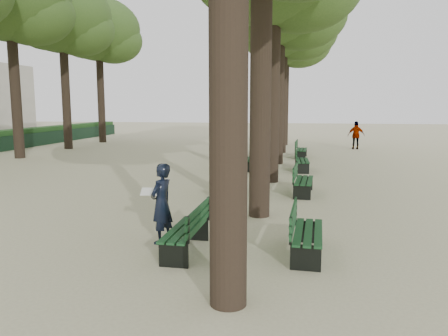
# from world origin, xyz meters

# --- Properties ---
(ground) EXTENTS (120.00, 120.00, 0.00)m
(ground) POSITION_xyz_m (0.00, 0.00, 0.00)
(ground) COLOR #BFB990
(ground) RESTS_ON ground
(tree_central_4) EXTENTS (6.00, 6.00, 9.95)m
(tree_central_4) POSITION_xyz_m (1.50, 18.00, 7.65)
(tree_central_4) COLOR #33261C
(tree_central_4) RESTS_ON ground
(tree_central_5) EXTENTS (6.00, 6.00, 9.95)m
(tree_central_5) POSITION_xyz_m (1.50, 23.00, 7.65)
(tree_central_5) COLOR #33261C
(tree_central_5) RESTS_ON ground
(tree_far_4) EXTENTS (6.00, 6.00, 10.45)m
(tree_far_4) POSITION_xyz_m (-12.00, 18.00, 8.14)
(tree_far_4) COLOR #33261C
(tree_far_4) RESTS_ON ground
(tree_far_5) EXTENTS (6.00, 6.00, 10.45)m
(tree_far_5) POSITION_xyz_m (-12.00, 23.00, 8.14)
(tree_far_5) COLOR #33261C
(tree_far_5) RESTS_ON ground
(bench_left_0) EXTENTS (0.61, 1.81, 0.92)m
(bench_left_0) POSITION_xyz_m (0.37, 0.00, 0.27)
(bench_left_0) COLOR black
(bench_left_0) RESTS_ON ground
(bench_left_1) EXTENTS (0.77, 1.85, 0.92)m
(bench_left_1) POSITION_xyz_m (0.37, 5.45, 0.27)
(bench_left_1) COLOR black
(bench_left_1) RESTS_ON ground
(bench_left_2) EXTENTS (0.58, 1.80, 0.92)m
(bench_left_2) POSITION_xyz_m (0.37, 10.88, 0.27)
(bench_left_2) COLOR black
(bench_left_2) RESTS_ON ground
(bench_left_3) EXTENTS (0.65, 1.83, 0.92)m
(bench_left_3) POSITION_xyz_m (0.37, 15.79, 0.27)
(bench_left_3) COLOR black
(bench_left_3) RESTS_ON ground
(bench_right_0) EXTENTS (0.66, 1.83, 0.92)m
(bench_right_0) POSITION_xyz_m (2.63, 0.22, 0.27)
(bench_right_0) COLOR black
(bench_right_0) RESTS_ON ground
(bench_right_1) EXTENTS (0.68, 1.83, 0.92)m
(bench_right_1) POSITION_xyz_m (2.63, 5.88, 0.27)
(bench_right_1) COLOR black
(bench_right_1) RESTS_ON ground
(bench_right_2) EXTENTS (0.64, 1.82, 0.92)m
(bench_right_2) POSITION_xyz_m (2.63, 10.84, 0.27)
(bench_right_2) COLOR black
(bench_right_2) RESTS_ON ground
(bench_right_3) EXTENTS (0.68, 1.83, 0.92)m
(bench_right_3) POSITION_xyz_m (2.63, 15.50, 0.27)
(bench_right_3) COLOR black
(bench_right_3) RESTS_ON ground
(man_with_map) EXTENTS (0.69, 0.72, 1.63)m
(man_with_map) POSITION_xyz_m (-0.26, 0.51, 0.82)
(man_with_map) COLOR black
(man_with_map) RESTS_ON ground
(pedestrian_a) EXTENTS (0.91, 0.68, 1.74)m
(pedestrian_a) POSITION_xyz_m (-2.00, 23.94, 0.87)
(pedestrian_a) COLOR #262628
(pedestrian_a) RESTS_ON ground
(pedestrian_b) EXTENTS (1.14, 0.65, 1.68)m
(pedestrian_b) POSITION_xyz_m (-0.09, 26.16, 0.84)
(pedestrian_b) COLOR #262628
(pedestrian_b) RESTS_ON ground
(pedestrian_c) EXTENTS (1.04, 0.37, 1.76)m
(pedestrian_c) POSITION_xyz_m (6.06, 20.69, 0.88)
(pedestrian_c) COLOR #262628
(pedestrian_c) RESTS_ON ground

